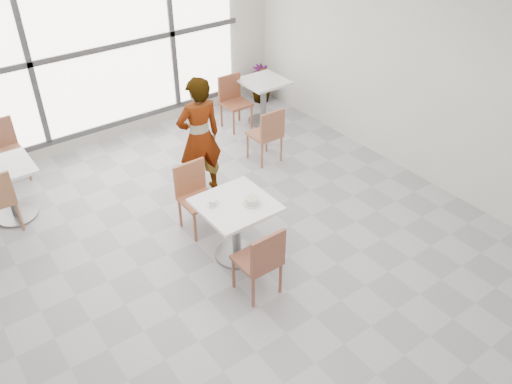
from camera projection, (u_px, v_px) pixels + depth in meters
floor at (241, 249)px, 6.27m from camera, size 7.00×7.00×0.00m
wall_back at (103, 46)px, 7.73m from camera, size 6.00×0.00×6.00m
wall_right at (426, 73)px, 6.89m from camera, size 0.00×7.00×7.00m
window at (105, 48)px, 7.69m from camera, size 4.60×0.07×2.52m
main_table at (236, 220)px, 5.90m from camera, size 0.80×0.80×0.75m
chair_near at (262, 259)px, 5.39m from camera, size 0.42×0.42×0.87m
chair_far at (195, 192)px, 6.38m from camera, size 0.42×0.42×0.87m
oatmeal_bowl at (252, 200)px, 5.74m from camera, size 0.21×0.21×0.09m
coffee_cup at (213, 203)px, 5.72m from camera, size 0.16×0.13×0.07m
person at (199, 137)px, 6.83m from camera, size 0.64×0.46×1.66m
bg_table_left at (8, 185)px, 6.54m from camera, size 0.70×0.70×0.75m
bg_table_right at (263, 95)px, 8.74m from camera, size 0.70×0.70×0.75m
bg_chair_left_far at (4, 146)px, 7.31m from camera, size 0.42×0.42×0.87m
bg_chair_right_near at (268, 132)px, 7.64m from camera, size 0.42×0.42×0.87m
bg_chair_right_far at (233, 98)px, 8.61m from camera, size 0.42×0.42×0.87m
plant_right at (261, 84)px, 9.52m from camera, size 0.38×0.38×0.67m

